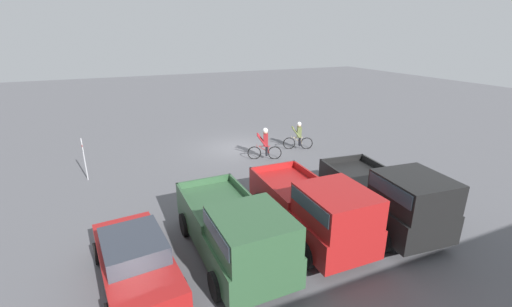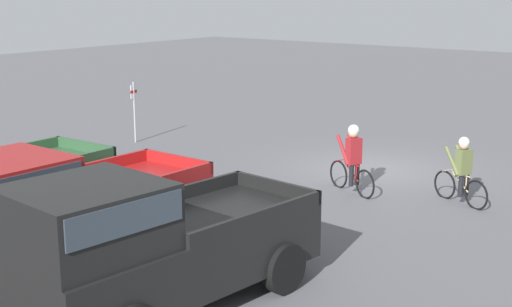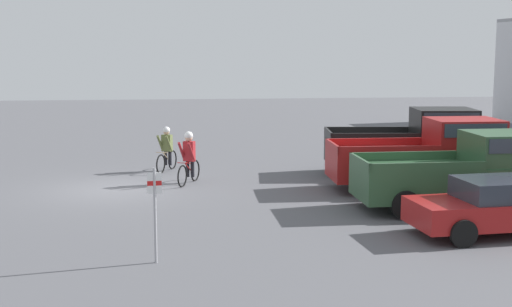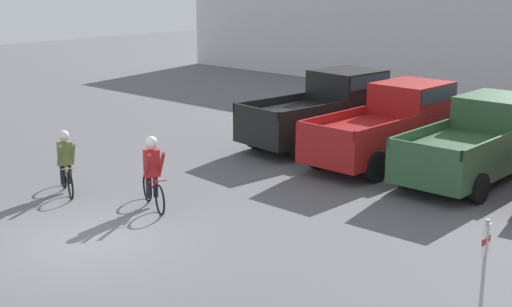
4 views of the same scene
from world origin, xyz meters
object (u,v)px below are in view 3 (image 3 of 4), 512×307
at_px(fire_lane_sign, 155,205).
at_px(pickup_truck_2, 468,170).
at_px(sedan_0, 499,206).
at_px(cyclist_1, 167,148).
at_px(pickup_truck_0, 414,141).
at_px(pickup_truck_1, 430,153).
at_px(cyclist_0, 189,156).

bearing_deg(fire_lane_sign, pickup_truck_2, 115.90).
distance_m(sedan_0, cyclist_1, 12.88).
distance_m(cyclist_1, fire_lane_sign, 11.40).
height_order(pickup_truck_0, pickup_truck_1, pickup_truck_0).
xyz_separation_m(pickup_truck_0, fire_lane_sign, (9.73, -8.92, 0.02)).
xyz_separation_m(pickup_truck_0, cyclist_0, (0.90, -8.04, -0.30)).
xyz_separation_m(pickup_truck_2, fire_lane_sign, (4.19, -8.62, 0.13)).
relative_size(pickup_truck_1, cyclist_0, 3.03).
bearing_deg(fire_lane_sign, cyclist_0, 174.32).
relative_size(pickup_truck_2, cyclist_0, 3.00).
bearing_deg(cyclist_0, fire_lane_sign, -5.68).
bearing_deg(pickup_truck_2, pickup_truck_0, 176.88).
distance_m(pickup_truck_1, pickup_truck_2, 2.78).
distance_m(sedan_0, cyclist_0, 10.47).
xyz_separation_m(pickup_truck_2, cyclist_0, (-4.64, -7.74, -0.19)).
height_order(pickup_truck_2, cyclist_0, pickup_truck_2).
bearing_deg(cyclist_0, pickup_truck_0, 96.37).
height_order(pickup_truck_0, fire_lane_sign, pickup_truck_0).
height_order(pickup_truck_1, cyclist_1, pickup_truck_1).
bearing_deg(sedan_0, cyclist_1, -140.98).
height_order(pickup_truck_0, cyclist_0, pickup_truck_0).
relative_size(pickup_truck_1, pickup_truck_2, 1.01).
xyz_separation_m(pickup_truck_1, pickup_truck_2, (2.78, 0.10, -0.06)).
relative_size(pickup_truck_0, pickup_truck_1, 0.99).
distance_m(cyclist_0, fire_lane_sign, 8.88).
xyz_separation_m(pickup_truck_1, cyclist_0, (-1.86, -7.64, -0.25)).
height_order(cyclist_0, fire_lane_sign, fire_lane_sign).
height_order(pickup_truck_1, fire_lane_sign, pickup_truck_1).
xyz_separation_m(pickup_truck_0, sedan_0, (8.35, -0.70, -0.52)).
bearing_deg(cyclist_0, pickup_truck_2, 59.04).
relative_size(cyclist_1, fire_lane_sign, 0.82).
height_order(sedan_0, cyclist_0, cyclist_0).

